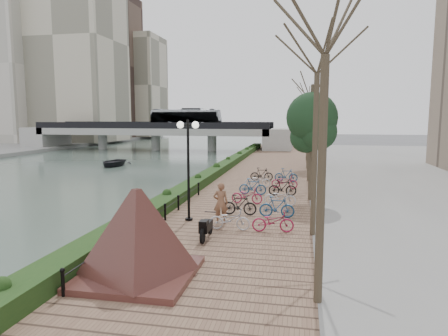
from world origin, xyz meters
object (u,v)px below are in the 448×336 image
(lamppost, at_px, (188,148))
(boat, at_px, (113,162))
(granite_monument, at_px, (138,233))
(pedestrian, at_px, (221,203))
(motorcycle, at_px, (206,227))

(lamppost, relative_size, boat, 1.13)
(granite_monument, relative_size, pedestrian, 2.50)
(pedestrian, relative_size, boat, 0.45)
(boat, bearing_deg, lamppost, -56.56)
(granite_monument, distance_m, boat, 32.01)
(granite_monument, height_order, motorcycle, granite_monument)
(lamppost, relative_size, motorcycle, 3.04)
(granite_monument, distance_m, motorcycle, 4.28)
(motorcycle, xyz_separation_m, boat, (-16.08, 24.20, -0.53))
(motorcycle, bearing_deg, granite_monument, -104.72)
(lamppost, height_order, pedestrian, lamppost)
(lamppost, distance_m, boat, 26.34)
(lamppost, bearing_deg, boat, 124.05)
(lamppost, xyz_separation_m, boat, (-14.63, 21.64, -3.41))
(motorcycle, height_order, boat, motorcycle)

